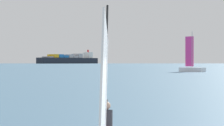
{
  "coord_description": "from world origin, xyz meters",
  "views": [
    {
      "loc": [
        -3.16,
        -8.13,
        2.35
      ],
      "look_at": [
        1.01,
        11.39,
        2.33
      ],
      "focal_mm": 60.7,
      "sensor_mm": 36.0,
      "label": 1
    }
  ],
  "objects": [
    {
      "name": "distant_headland",
      "position": [
        178.87,
        1756.5,
        18.73
      ],
      "size": [
        718.07,
        561.3,
        37.47
      ],
      "primitive_type": "cube",
      "rotation": [
        0.0,
        0.0,
        0.1
      ],
      "color": "#756B56",
      "rests_on": "ground_plane"
    },
    {
      "name": "cargo_ship",
      "position": [
        84.17,
        892.46,
        9.41
      ],
      "size": [
        152.88,
        117.49,
        34.08
      ],
      "rotation": [
        0.0,
        0.0,
        3.74
      ],
      "color": "black",
      "rests_on": "ground_plane"
    },
    {
      "name": "windsurfer",
      "position": [
        -1.29,
        1.4,
        0.96
      ],
      "size": [
        1.46,
        4.32,
        4.2
      ],
      "rotation": [
        0.0,
        0.0,
        1.32
      ],
      "color": "red",
      "rests_on": "ground_plane"
    },
    {
      "name": "small_sailboat",
      "position": [
        36.62,
        81.2,
        0.97
      ],
      "size": [
        5.62,
        6.73,
        10.18
      ],
      "rotation": [
        0.0,
        0.0,
        5.3
      ],
      "color": "white",
      "rests_on": "ground_plane"
    }
  ]
}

